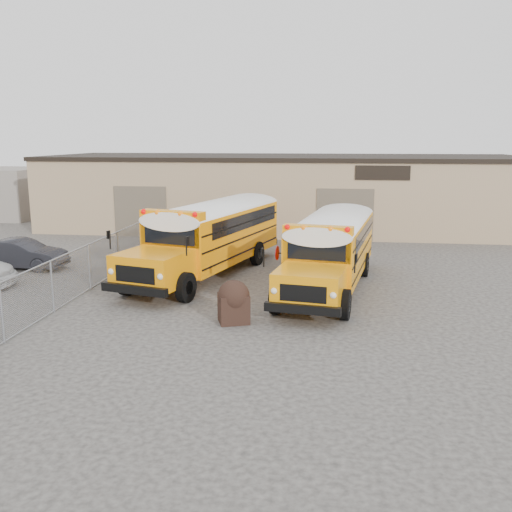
# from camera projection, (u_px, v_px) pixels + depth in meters

# --- Properties ---
(ground) EXTENTS (120.00, 120.00, 0.00)m
(ground) POSITION_uv_depth(u_px,v_px,m) (228.00, 319.00, 18.56)
(ground) COLOR #312F2D
(ground) RESTS_ON ground
(warehouse) EXTENTS (30.20, 10.20, 4.67)m
(warehouse) POSITION_uv_depth(u_px,v_px,m) (282.00, 191.00, 37.48)
(warehouse) COLOR tan
(warehouse) RESTS_ON ground
(chainlink_fence) EXTENTS (0.07, 18.07, 1.81)m
(chainlink_fence) POSITION_uv_depth(u_px,v_px,m) (89.00, 267.00, 22.06)
(chainlink_fence) COLOR gray
(chainlink_fence) RESTS_ON ground
(school_bus_left) EXTENTS (5.28, 11.05, 3.14)m
(school_bus_left) POSITION_uv_depth(u_px,v_px,m) (266.00, 214.00, 30.53)
(school_bus_left) COLOR orange
(school_bus_left) RESTS_ON ground
(school_bus_right) EXTENTS (3.89, 10.19, 2.91)m
(school_bus_right) POSITION_uv_depth(u_px,v_px,m) (350.00, 223.00, 28.05)
(school_bus_right) COLOR orange
(school_bus_right) RESTS_ON ground
(tarp_bundle) EXTENTS (1.16, 1.10, 1.39)m
(tarp_bundle) POSITION_uv_depth(u_px,v_px,m) (234.00, 301.00, 18.13)
(tarp_bundle) COLOR black
(tarp_bundle) RESTS_ON ground
(car_dark) EXTENTS (4.13, 1.53, 1.35)m
(car_dark) POSITION_uv_depth(u_px,v_px,m) (21.00, 254.00, 25.64)
(car_dark) COLOR #212227
(car_dark) RESTS_ON ground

